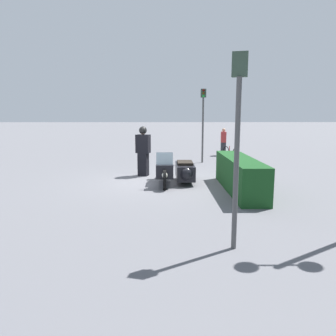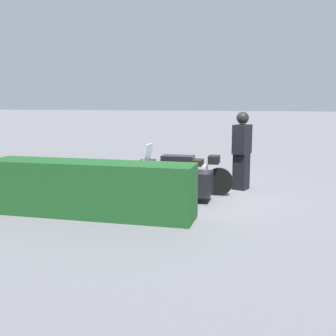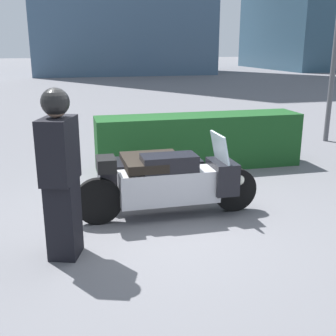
# 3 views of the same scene
# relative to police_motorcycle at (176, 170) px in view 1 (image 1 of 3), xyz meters

# --- Properties ---
(ground_plane) EXTENTS (160.00, 160.00, 0.00)m
(ground_plane) POSITION_rel_police_motorcycle_xyz_m (-0.28, -0.47, -0.46)
(ground_plane) COLOR slate
(police_motorcycle) EXTENTS (2.57, 1.29, 1.15)m
(police_motorcycle) POSITION_rel_police_motorcycle_xyz_m (0.00, 0.00, 0.00)
(police_motorcycle) COLOR black
(police_motorcycle) RESTS_ON ground
(officer_rider) EXTENTS (0.46, 0.59, 1.89)m
(officer_rider) POSITION_rel_police_motorcycle_xyz_m (-1.44, -1.19, 0.54)
(officer_rider) COLOR black
(officer_rider) RESTS_ON ground
(hedge_bush_curbside) EXTENTS (3.96, 0.80, 1.03)m
(hedge_bush_curbside) POSITION_rel_police_motorcycle_xyz_m (1.14, 1.92, 0.05)
(hedge_bush_curbside) COLOR #19471E
(hedge_bush_curbside) RESTS_ON ground
(traffic_light_near) EXTENTS (0.22, 0.29, 3.37)m
(traffic_light_near) POSITION_rel_police_motorcycle_xyz_m (5.48, 0.82, 1.76)
(traffic_light_near) COLOR #4C4C4C
(traffic_light_near) RESTS_ON ground
(traffic_light_far) EXTENTS (0.23, 0.27, 3.52)m
(traffic_light_far) POSITION_rel_police_motorcycle_xyz_m (-4.80, 1.49, 1.84)
(traffic_light_far) COLOR #4C4C4C
(traffic_light_far) RESTS_ON ground
(pedestrian_bystander) EXTENTS (0.45, 0.29, 1.55)m
(pedestrian_bystander) POSITION_rel_police_motorcycle_xyz_m (-7.58, 3.02, 0.32)
(pedestrian_bystander) COLOR #2D2D33
(pedestrian_bystander) RESTS_ON ground
(bicycle_parked) EXTENTS (1.67, 0.51, 0.75)m
(bicycle_parked) POSITION_rel_police_motorcycle_xyz_m (-5.54, 3.03, -0.12)
(bicycle_parked) COLOR black
(bicycle_parked) RESTS_ON ground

